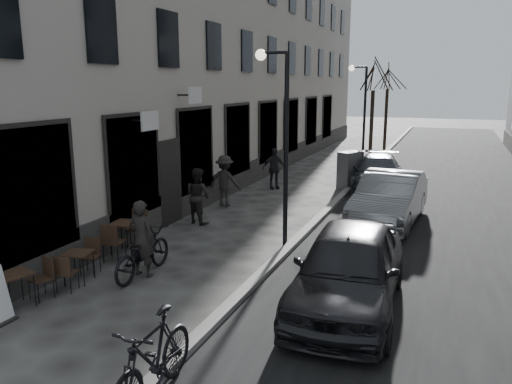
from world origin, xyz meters
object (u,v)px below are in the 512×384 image
Objects in this scene: pedestrian_far at (274,168)px; moped at (152,360)px; tree_far at (388,77)px; streetlamp_far at (361,107)px; bistro_set_b at (79,264)px; pedestrian_near at (198,196)px; car_near at (349,268)px; car_mid at (389,199)px; utility_cabinet at (349,170)px; bistro_set_c at (126,234)px; bicycle at (142,253)px; bistro_set_a at (16,287)px; car_far at (377,172)px; pedestrian_mid at (225,181)px; streetlamp_near at (280,127)px; tree_near at (374,75)px.

pedestrian_far reaches higher than moped.
tree_far is 28.29m from moped.
bistro_set_b is at bearing -101.42° from streetlamp_far.
tree_far is 3.28× the size of pedestrian_near.
car_near is 0.98× the size of car_mid.
bistro_set_b is at bearing -82.21° from utility_cabinet.
streetlamp_far is at bearing 69.04° from bistro_set_c.
tree_far reaches higher than bicycle.
car_mid is at bearing 71.38° from bistro_set_a.
pedestrian_near is at bearing -134.61° from pedestrian_far.
car_mid is 1.03× the size of car_far.
bicycle is 0.42× the size of car_mid.
car_near reaches higher than moped.
bistro_set_b is at bearing 37.30° from bicycle.
car_mid is (5.94, 8.72, 0.36)m from bistro_set_a.
pedestrian_near is 0.85× the size of moped.
pedestrian_mid reaches higher than pedestrian_far.
streetlamp_far is at bearing 109.93° from car_mid.
bicycle is at bearing 97.39° from pedestrian_mid.
bicycle is at bearing 25.25° from bistro_set_b.
bistro_set_a is at bearing -114.66° from car_far.
bicycle is (-2.42, -11.37, -0.22)m from utility_cabinet.
bistro_set_c is at bearing -41.84° from bicycle.
tree_far reaches higher than car_far.
pedestrian_mid is at bearing 128.53° from car_near.
pedestrian_near is at bearing 140.08° from car_near.
streetlamp_near is at bearing -123.91° from bicycle.
bistro_set_a is at bearing -120.13° from car_mid.
bistro_set_a is 0.81× the size of pedestrian_mid.
car_near is 1.01× the size of car_far.
tree_near reaches higher than streetlamp_far.
streetlamp_far is 6.18m from pedestrian_far.
bistro_set_a is 4.34m from moped.
streetlamp_far reaches higher than bistro_set_a.
streetlamp_near is 4.78m from bistro_set_c.
tree_near is (0.07, 15.00, 1.50)m from streetlamp_near.
car_far is (4.79, 10.52, 0.18)m from bistro_set_c.
car_mid is (5.51, 2.11, -0.08)m from pedestrian_near.
pedestrian_mid is at bearing -110.54° from streetlamp_far.
bistro_set_c is 8.97m from pedestrian_far.
pedestrian_near reaches higher than moped.
pedestrian_far is at bearing -108.05° from tree_near.
pedestrian_near is 8.56m from car_far.
bistro_set_a is at bearing 105.22° from pedestrian_near.
pedestrian_near is at bearing 112.78° from moped.
tree_near is at bearing -90.00° from tree_far.
moped is (3.79, -10.46, -0.28)m from pedestrian_mid.
streetlamp_near is 4.65m from bicycle.
bicycle is at bearing 178.56° from car_near.
car_far is (4.61, 12.47, 0.26)m from bistro_set_b.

